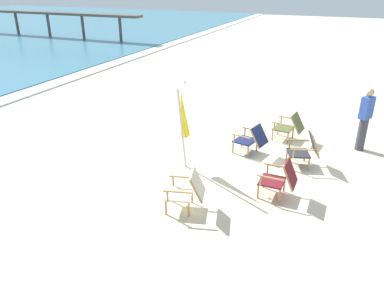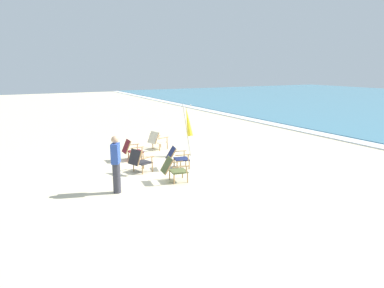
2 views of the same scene
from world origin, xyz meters
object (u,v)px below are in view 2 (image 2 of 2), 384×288
Objects in this scene: beach_chair_mid_center at (157,140)px; person_near_chairs at (116,164)px; beach_chair_back_left at (139,160)px; beach_chair_front_left at (131,149)px; beach_chair_back_right at (173,169)px; beach_chair_front_right at (177,157)px; umbrella_furled_yellow at (188,122)px.

beach_chair_mid_center is 0.52× the size of person_near_chairs.
beach_chair_mid_center is 1.02× the size of beach_chair_back_left.
beach_chair_back_left is 1.64m from beach_chair_front_left.
beach_chair_back_right is 0.99× the size of beach_chair_mid_center.
beach_chair_front_right is 2.05m from beach_chair_front_left.
beach_chair_mid_center is 2.95m from beach_chair_front_right.
beach_chair_back_right is 0.95× the size of beach_chair_front_right.
beach_chair_back_left is at bearing -157.00° from beach_chair_back_right.
umbrella_furled_yellow is 4.70m from person_near_chairs.
beach_chair_back_left is 1.04× the size of beach_chair_front_left.
person_near_chairs is at bearing -35.16° from beach_chair_mid_center.
beach_chair_back_right is 4.33m from beach_chair_mid_center.
beach_chair_back_right is at bearing -30.23° from beach_chair_front_right.
beach_chair_front_right is at bearing 118.16° from person_near_chairs.
person_near_chairs reaches higher than beach_chair_back_left.
beach_chair_back_left is 0.51× the size of person_near_chairs.
beach_chair_back_right is 3.03m from beach_chair_front_left.
umbrella_furled_yellow is at bearing 117.21° from beach_chair_back_left.
beach_chair_back_right is 1.00× the size of beach_chair_back_left.
beach_chair_front_right is at bearing 149.77° from beach_chair_back_right.
beach_chair_back_left is (2.76, -1.80, 0.00)m from beach_chair_mid_center.
beach_chair_front_right is at bearing -39.90° from umbrella_furled_yellow.
beach_chair_mid_center reaches higher than beach_chair_back_right.
person_near_chairs is (1.50, -1.20, 0.41)m from beach_chair_back_left.
person_near_chairs is (1.35, -2.53, 0.42)m from beach_chair_front_right.
person_near_chairs is at bearing -25.37° from beach_chair_front_left.
umbrella_furled_yellow is at bearing 26.89° from beach_chair_mid_center.
beach_chair_front_left is (-1.76, -1.05, 0.01)m from beach_chair_front_right.
umbrella_furled_yellow reaches higher than person_near_chairs.
person_near_chairs reaches higher than beach_chair_back_right.
beach_chair_front_right is 2.90m from person_near_chairs.
beach_chair_back_left reaches higher than beach_chair_back_right.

